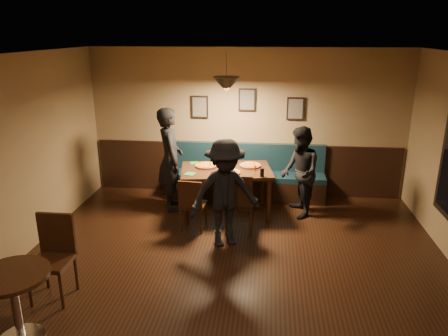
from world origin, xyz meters
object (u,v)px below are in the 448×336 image
Objects in this scene: diner_front at (225,194)px; soda_glass at (262,172)px; cafe_table at (16,308)px; cafe_chair_far at (51,260)px; diner_right at (300,172)px; booth_bench at (245,173)px; diner_left at (170,159)px; tabasco_bottle at (255,168)px; dining_table at (226,191)px; chair_near_right at (239,202)px; chair_near_left at (193,203)px.

diner_front is 11.09× the size of soda_glass.
cafe_chair_far reaches higher than cafe_table.
diner_right is 10.69× the size of soda_glass.
booth_bench is 1.63× the size of diner_left.
dining_table is at bearing 176.92° from tabasco_bottle.
diner_left is at bearing 173.97° from tabasco_bottle.
chair_near_right reaches higher than tabasco_bottle.
dining_table is at bearing 62.86° from cafe_table.
soda_glass is at bearing 21.90° from chair_near_left.
booth_bench is 3.46× the size of chair_near_left.
soda_glass is at bearing 44.25° from chair_near_right.
diner_left reaches higher than chair_near_right.
soda_glass is 3.41m from cafe_chair_far.
chair_near_right is (-0.00, -1.44, -0.00)m from booth_bench.
cafe_chair_far is (-1.33, -2.06, 0.08)m from chair_near_left.
diner_front is at bearing -54.14° from diner_right.
diner_right reaches higher than chair_near_right.
chair_near_left is at bearing -165.34° from diner_left.
cafe_chair_far is (-2.07, -2.06, 0.01)m from chair_near_right.
cafe_table is at bearing -115.85° from booth_bench.
diner_right is at bearing -36.67° from booth_bench.
diner_front is at bearing -94.30° from dining_table.
chair_near_right is 0.61× the size of diner_front.
booth_bench is 1.24m from diner_right.
chair_near_left reaches higher than dining_table.
dining_table is 1.31m from diner_right.
cafe_table is at bearing -110.12° from chair_near_left.
booth_bench reaches higher than chair_near_right.
dining_table is 3.26m from cafe_chair_far.
tabasco_bottle is (-0.76, -0.09, 0.09)m from diner_right.
cafe_chair_far reaches higher than booth_bench.
diner_left reaches higher than diner_right.
booth_bench is at bearing 60.80° from dining_table.
booth_bench reaches higher than soda_glass.
diner_left is at bearing -153.21° from booth_bench.
diner_right is at bearing 23.20° from diner_front.
dining_table is at bearing -109.79° from booth_bench.
cafe_table is at bearing -126.55° from dining_table.
soda_glass is at bearing -68.41° from diner_right.
diner_front is (-1.15, -1.19, 0.03)m from diner_right.
cafe_table is at bearing 90.90° from cafe_chair_far.
diner_left is 2.26m from diner_right.
diner_right reaches higher than cafe_chair_far.
chair_near_right is 0.77m from tabasco_bottle.
dining_table is 1.76× the size of chair_near_left.
tabasco_bottle is (-0.13, 0.31, -0.02)m from soda_glass.
chair_near_left is 0.47× the size of diner_left.
cafe_chair_far is (-2.28, -2.69, -0.36)m from tabasco_bottle.
dining_table is 0.72m from chair_near_right.
dining_table is at bearing 113.37° from chair_near_right.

